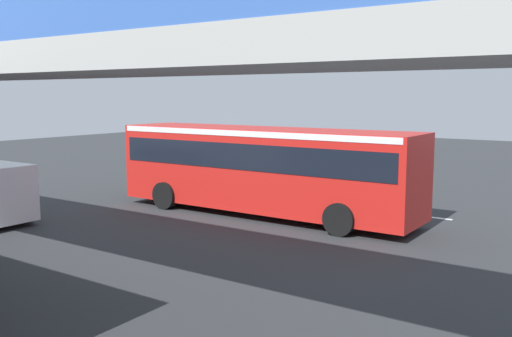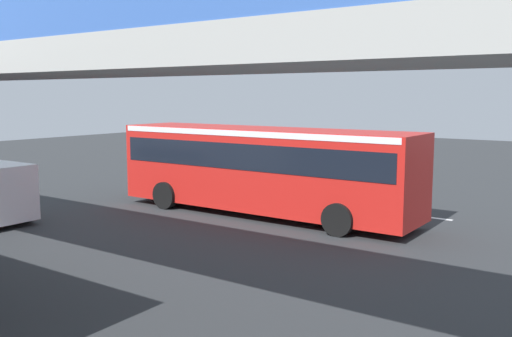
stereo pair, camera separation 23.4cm
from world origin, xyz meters
name	(u,v)px [view 2 (the right image)]	position (x,y,z in m)	size (l,w,h in m)	color
ground	(294,215)	(0.00, 0.00, 0.00)	(80.00, 80.00, 0.00)	#2D3033
city_bus	(263,163)	(0.95, 0.59, 1.88)	(11.54, 2.85, 3.15)	red
pedestrian	(343,181)	(-0.43, -3.10, 0.89)	(0.38, 0.38, 1.79)	#2D2D38
traffic_sign	(249,148)	(4.75, -3.76, 1.89)	(0.08, 0.60, 2.80)	slate
lane_dash_leftmost	(424,217)	(-4.00, -2.44, 0.00)	(2.00, 0.20, 0.01)	silver
lane_dash_left	(325,204)	(0.00, -2.44, 0.00)	(2.00, 0.20, 0.01)	silver
lane_dash_centre	(245,194)	(4.00, -2.44, 0.00)	(2.00, 0.20, 0.01)	silver
pedestrian_overpass	(7,79)	(0.00, 10.87, 4.64)	(31.68, 2.60, 6.27)	#9E9E99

